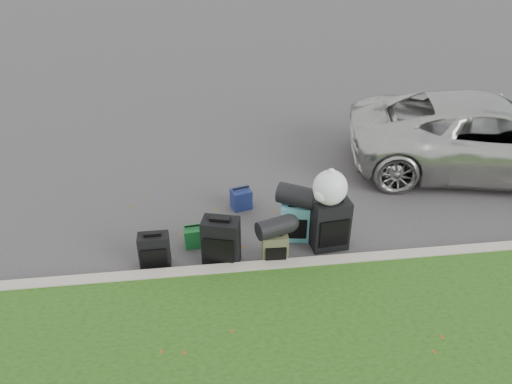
{
  "coord_description": "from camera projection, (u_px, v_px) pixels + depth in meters",
  "views": [
    {
      "loc": [
        -0.87,
        -6.11,
        4.46
      ],
      "look_at": [
        -0.1,
        0.2,
        0.55
      ],
      "focal_mm": 35.0,
      "sensor_mm": 36.0,
      "label": 1
    }
  ],
  "objects": [
    {
      "name": "suitcase_olive",
      "position": [
        275.0,
        249.0,
        6.8
      ],
      "size": [
        0.35,
        0.23,
        0.48
      ],
      "primitive_type": "cube",
      "rotation": [
        0.0,
        0.0,
        -0.04
      ],
      "color": "#3F3F27",
      "rests_on": "ground"
    },
    {
      "name": "tote_green",
      "position": [
        194.0,
        237.0,
        7.18
      ],
      "size": [
        0.28,
        0.24,
        0.3
      ],
      "primitive_type": "cube",
      "rotation": [
        0.0,
        0.0,
        0.1
      ],
      "color": "#16662A",
      "rests_on": "ground"
    },
    {
      "name": "trash_bag",
      "position": [
        330.0,
        188.0,
        6.7
      ],
      "size": [
        0.47,
        0.47,
        0.47
      ],
      "primitive_type": "sphere",
      "color": "white",
      "rests_on": "suitcase_large_black_right"
    },
    {
      "name": "ground",
      "position": [
        264.0,
        229.0,
        7.59
      ],
      "size": [
        120.0,
        120.0,
        0.0
      ],
      "primitive_type": "plane",
      "color": "#383535",
      "rests_on": "ground"
    },
    {
      "name": "suitcase_small_black",
      "position": [
        154.0,
        251.0,
        6.73
      ],
      "size": [
        0.41,
        0.23,
        0.51
      ],
      "primitive_type": "cube",
      "rotation": [
        0.0,
        0.0,
        0.0
      ],
      "color": "black",
      "rests_on": "ground"
    },
    {
      "name": "suitcase_teal",
      "position": [
        295.0,
        222.0,
        7.25
      ],
      "size": [
        0.43,
        0.3,
        0.58
      ],
      "primitive_type": "cube",
      "rotation": [
        0.0,
        0.0,
        -0.15
      ],
      "color": "teal",
      "rests_on": "ground"
    },
    {
      "name": "duffel_right",
      "position": [
        297.0,
        196.0,
        7.04
      ],
      "size": [
        0.62,
        0.54,
        0.3
      ],
      "primitive_type": "cylinder",
      "rotation": [
        0.0,
        1.57,
        -0.53
      ],
      "color": "black",
      "rests_on": "suitcase_teal"
    },
    {
      "name": "curb",
      "position": [
        274.0,
        268.0,
        6.71
      ],
      "size": [
        120.0,
        0.18,
        0.15
      ],
      "primitive_type": "cube",
      "color": "#9E937F",
      "rests_on": "ground"
    },
    {
      "name": "suitcase_large_black_left",
      "position": [
        221.0,
        242.0,
        6.74
      ],
      "size": [
        0.55,
        0.42,
        0.71
      ],
      "primitive_type": "cube",
      "rotation": [
        0.0,
        0.0,
        -0.27
      ],
      "color": "black",
      "rests_on": "ground"
    },
    {
      "name": "suitcase_large_black_right",
      "position": [
        330.0,
        224.0,
        7.04
      ],
      "size": [
        0.54,
        0.36,
        0.77
      ],
      "primitive_type": "cube",
      "rotation": [
        0.0,
        0.0,
        0.11
      ],
      "color": "black",
      "rests_on": "ground"
    },
    {
      "name": "tote_navy",
      "position": [
        241.0,
        199.0,
        8.02
      ],
      "size": [
        0.36,
        0.31,
        0.33
      ],
      "primitive_type": "cube",
      "rotation": [
        0.0,
        0.0,
        0.26
      ],
      "color": "navy",
      "rests_on": "ground"
    },
    {
      "name": "duffel_left",
      "position": [
        275.0,
        227.0,
        6.6
      ],
      "size": [
        0.53,
        0.39,
        0.26
      ],
      "primitive_type": "cylinder",
      "rotation": [
        0.0,
        1.57,
        0.32
      ],
      "color": "black",
      "rests_on": "suitcase_olive"
    },
    {
      "name": "suv",
      "position": [
        488.0,
        136.0,
        8.85
      ],
      "size": [
        5.23,
        3.27,
        1.35
      ],
      "primitive_type": "imported",
      "rotation": [
        0.0,
        0.0,
        1.34
      ],
      "color": "#B7B7B2",
      "rests_on": "ground"
    }
  ]
}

